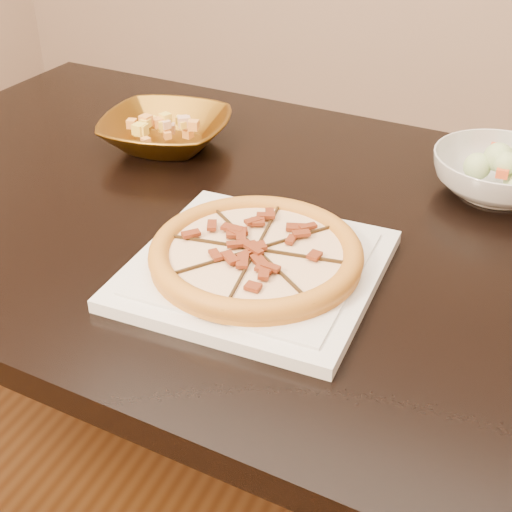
% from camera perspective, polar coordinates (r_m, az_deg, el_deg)
% --- Properties ---
extents(floor, '(4.00, 4.00, 0.02)m').
position_cam_1_polar(floor, '(1.74, -3.78, -15.09)').
color(floor, '#442811').
rests_on(floor, ground).
extents(dining_table, '(1.42, 0.97, 0.75)m').
position_cam_1_polar(dining_table, '(1.17, -2.24, -0.36)').
color(dining_table, black).
rests_on(dining_table, floor).
extents(plate, '(0.31, 0.31, 0.02)m').
position_cam_1_polar(plate, '(0.94, 0.00, -0.99)').
color(plate, silver).
rests_on(plate, dining_table).
extents(pizza, '(0.28, 0.28, 0.03)m').
position_cam_1_polar(pizza, '(0.93, -0.00, 0.21)').
color(pizza, '#C0862A').
rests_on(pizza, plate).
extents(bronze_bowl, '(0.26, 0.26, 0.06)m').
position_cam_1_polar(bronze_bowl, '(1.31, -7.20, 9.85)').
color(bronze_bowl, brown).
rests_on(bronze_bowl, dining_table).
extents(mixed_dish, '(0.11, 0.11, 0.03)m').
position_cam_1_polar(mixed_dish, '(1.29, -7.39, 11.54)').
color(mixed_dish, '#DCA581').
rests_on(mixed_dish, bronze_bowl).
extents(salad_bowl, '(0.24, 0.24, 0.07)m').
position_cam_1_polar(salad_bowl, '(1.20, 18.82, 6.23)').
color(salad_bowl, silver).
rests_on(salad_bowl, dining_table).
extents(salad, '(0.08, 0.12, 0.04)m').
position_cam_1_polar(salad, '(1.18, 19.22, 8.42)').
color(salad, '#ABB980').
rests_on(salad, salad_bowl).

